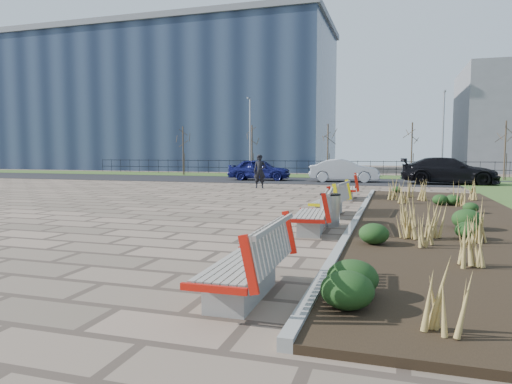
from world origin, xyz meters
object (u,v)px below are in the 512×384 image
(pedestrian, at_px, (260,171))
(car_blue, at_px, (259,170))
(car_silver, at_px, (344,170))
(car_black, at_px, (449,171))
(bench_a, at_px, (242,261))
(bench_b, at_px, (311,212))
(lamp_west, at_px, (250,138))
(bench_d, at_px, (346,187))
(litter_bin, at_px, (330,210))
(bench_c, at_px, (329,199))
(lamp_east, at_px, (443,136))

(pedestrian, relative_size, car_blue, 0.43)
(car_silver, distance_m, car_black, 6.19)
(bench_a, height_order, bench_b, same)
(bench_a, height_order, car_black, car_black)
(pedestrian, distance_m, lamp_west, 11.71)
(car_blue, height_order, car_black, car_black)
(car_blue, relative_size, car_black, 0.77)
(car_blue, height_order, lamp_west, lamp_west)
(bench_d, height_order, lamp_west, lamp_west)
(pedestrian, distance_m, car_blue, 6.71)
(litter_bin, xyz_separation_m, pedestrian, (-5.31, 11.50, 0.48))
(bench_c, relative_size, car_black, 0.38)
(bench_c, bearing_deg, pedestrian, 121.86)
(bench_b, distance_m, pedestrian, 13.56)
(litter_bin, relative_size, car_silver, 0.19)
(bench_b, relative_size, pedestrian, 1.17)
(bench_c, height_order, bench_d, same)
(pedestrian, height_order, lamp_west, lamp_west)
(bench_c, height_order, car_black, car_black)
(car_blue, bearing_deg, car_silver, -95.47)
(lamp_east, bearing_deg, car_silver, -144.35)
(car_silver, distance_m, lamp_east, 8.00)
(bench_a, height_order, pedestrian, pedestrian)
(litter_bin, xyz_separation_m, lamp_east, (4.70, 22.29, 2.63))
(bench_c, distance_m, car_black, 16.09)
(car_black, bearing_deg, litter_bin, 166.21)
(bench_d, xyz_separation_m, lamp_west, (-9.00, 15.26, 2.54))
(bench_c, distance_m, car_silver, 15.90)
(lamp_west, xyz_separation_m, lamp_east, (14.00, 0.00, 0.00))
(pedestrian, height_order, car_silver, pedestrian)
(litter_bin, bearing_deg, lamp_west, 112.63)
(lamp_east, bearing_deg, lamp_west, 180.00)
(bench_a, distance_m, car_black, 24.05)
(bench_c, height_order, lamp_west, lamp_west)
(bench_c, bearing_deg, car_blue, 117.60)
(bench_d, bearing_deg, bench_b, -94.70)
(bench_a, relative_size, litter_bin, 2.54)
(litter_bin, relative_size, lamp_east, 0.14)
(litter_bin, height_order, lamp_east, lamp_east)
(car_blue, xyz_separation_m, lamp_east, (11.94, 4.37, 2.30))
(bench_b, bearing_deg, car_silver, 88.75)
(pedestrian, relative_size, lamp_east, 0.30)
(bench_b, xyz_separation_m, lamp_west, (-9.00, 23.39, 2.54))
(bench_b, xyz_separation_m, litter_bin, (0.30, 1.10, -0.09))
(pedestrian, height_order, lamp_east, lamp_east)
(bench_a, bearing_deg, bench_c, 89.35)
(bench_b, relative_size, bench_c, 1.00)
(bench_d, distance_m, lamp_west, 17.90)
(bench_b, height_order, bench_d, same)
(pedestrian, bearing_deg, bench_a, -87.54)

